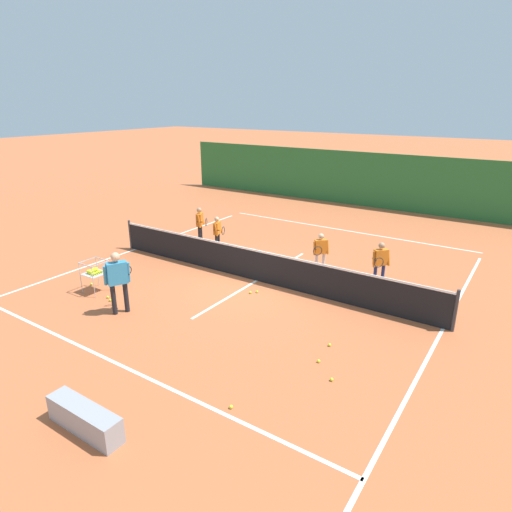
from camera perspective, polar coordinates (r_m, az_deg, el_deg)
ground_plane at (r=13.06m, az=0.10°, el=-3.24°), size 120.00×120.00×0.00m
line_baseline_near at (r=9.64m, az=-17.81°, el=-13.18°), size 10.55×0.08×0.01m
line_baseline_far at (r=18.52m, az=11.28°, el=3.36°), size 10.55×0.08×0.01m
line_sideline_west at (r=16.38m, az=-15.49°, el=0.86°), size 0.08×11.73×0.01m
line_sideline_east at (r=11.32m, az=23.25°, el=-8.71°), size 0.08×11.73×0.01m
line_service_center at (r=13.06m, az=0.10°, el=-3.23°), size 0.08×5.84×0.01m
tennis_net at (r=12.87m, az=0.10°, el=-1.19°), size 11.04×0.08×1.05m
instructor at (r=11.30m, az=-17.63°, el=-2.64°), size 0.51×0.82×1.62m
student_0 at (r=16.46m, az=-7.33°, el=4.46°), size 0.62×0.55×1.35m
student_1 at (r=15.54m, az=-5.05°, el=3.37°), size 0.54×0.52×1.23m
student_2 at (r=13.58m, az=8.42°, el=0.88°), size 0.46×0.68×1.26m
student_3 at (r=12.89m, az=15.94°, el=-0.54°), size 0.48×0.70×1.32m
ball_cart at (r=12.92m, az=-20.37°, el=-1.95°), size 0.58×0.58×0.90m
tennis_ball_0 at (r=9.29m, az=8.19°, el=-13.44°), size 0.07×0.07×0.07m
tennis_ball_1 at (r=13.61m, az=-20.71°, el=-3.45°), size 0.07×0.07×0.07m
tennis_ball_2 at (r=12.24m, az=0.13°, el=-4.69°), size 0.07×0.07×0.07m
tennis_ball_3 at (r=9.87m, az=9.61°, el=-11.38°), size 0.07×0.07×0.07m
tennis_ball_4 at (r=12.38m, az=-18.51°, el=-5.48°), size 0.07×0.07×0.07m
tennis_ball_5 at (r=12.19m, az=-0.74°, el=-4.79°), size 0.07×0.07×0.07m
tennis_ball_6 at (r=8.07m, az=-3.29°, el=-19.08°), size 0.07×0.07×0.07m
tennis_ball_7 at (r=8.81m, az=9.85°, el=-15.61°), size 0.07×0.07×0.07m
tennis_ball_8 at (r=12.58m, az=-18.79°, el=-5.10°), size 0.07×0.07×0.07m
windscreen_fence at (r=22.58m, az=16.25°, el=9.36°), size 23.22×0.08×2.69m
courtside_bench at (r=8.01m, az=-21.48°, el=-19.17°), size 1.50×0.36×0.46m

